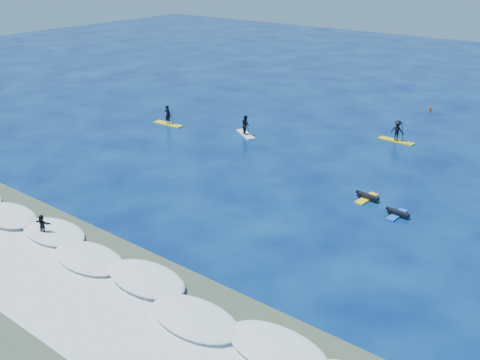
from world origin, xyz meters
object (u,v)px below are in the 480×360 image
Objects in this scene: prone_paddler_far at (397,214)px; sup_paddler_right at (397,132)px; sup_paddler_center at (246,127)px; marker_buoy at (430,109)px; sup_paddler_left at (168,118)px; wave_surfer at (42,225)px; prone_paddler_near at (367,197)px.

sup_paddler_right is at bearing 27.55° from prone_paddler_far.
sup_paddler_center is 1.43× the size of prone_paddler_far.
marker_buoy is (10.47, 17.90, -0.52)m from sup_paddler_center.
sup_paddler_left is 1.09× the size of sup_paddler_center.
marker_buoy is at bearing 45.56° from sup_paddler_left.
sup_paddler_left is 1.79× the size of wave_surfer.
marker_buoy is (-4.23, 23.73, 0.10)m from prone_paddler_near.
sup_paddler_center reaches higher than prone_paddler_far.
sup_paddler_left is 1.43× the size of prone_paddler_near.
sup_paddler_center is 15.82m from prone_paddler_near.
sup_paddler_right is 30.27m from wave_surfer.
sup_paddler_right is at bearing 61.97° from sup_paddler_center.
marker_buoy is at bearing 60.85° from wave_surfer.
marker_buoy is (8.45, 40.01, -0.47)m from wave_surfer.
sup_paddler_center reaches higher than prone_paddler_near.
sup_paddler_left reaches higher than wave_surfer.
wave_surfer is (9.73, -19.98, 0.03)m from sup_paddler_left.
sup_paddler_right is 12.87m from prone_paddler_near.
sup_paddler_center is 0.92× the size of sup_paddler_right.
marker_buoy is (-1.05, 11.27, -0.61)m from sup_paddler_right.
prone_paddler_far is at bearing -13.00° from sup_paddler_left.
prone_paddler_far is 1.15× the size of wave_surfer.
prone_paddler_near is (3.18, -12.46, -0.71)m from sup_paddler_right.
sup_paddler_left is 1.56× the size of prone_paddler_far.
sup_paddler_right is 1.79× the size of wave_surfer.
sup_paddler_left is at bearing 83.73° from prone_paddler_far.
prone_paddler_far is (17.27, -6.88, -0.64)m from sup_paddler_center.
sup_paddler_left is at bearing -132.51° from sup_paddler_center.
wave_surfer is at bearing 139.46° from prone_paddler_far.
prone_paddler_far is 21.56m from wave_surfer.
sup_paddler_left is at bearing -152.93° from sup_paddler_right.
sup_paddler_left is 1.00× the size of sup_paddler_right.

